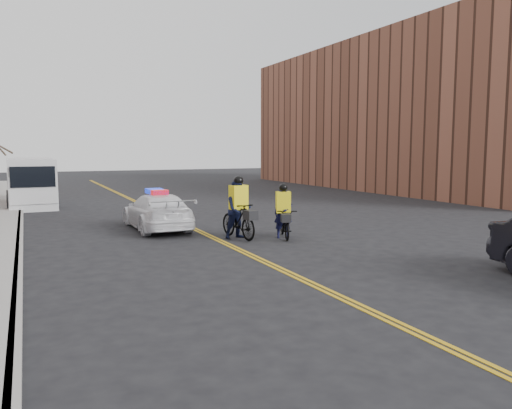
{
  "coord_description": "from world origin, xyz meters",
  "views": [
    {
      "loc": [
        -5.74,
        -12.78,
        3.02
      ],
      "look_at": [
        0.76,
        1.23,
        1.3
      ],
      "focal_mm": 35.0,
      "sensor_mm": 36.0,
      "label": 1
    }
  ],
  "objects": [
    {
      "name": "ground",
      "position": [
        0.0,
        0.0,
        0.0
      ],
      "size": [
        120.0,
        120.0,
        0.0
      ],
      "primitive_type": "plane",
      "color": "black",
      "rests_on": "ground"
    },
    {
      "name": "center_line_left",
      "position": [
        -0.08,
        8.0,
        0.01
      ],
      "size": [
        0.1,
        60.0,
        0.01
      ],
      "primitive_type": "cube",
      "color": "gold",
      "rests_on": "ground"
    },
    {
      "name": "center_line_right",
      "position": [
        0.08,
        8.0,
        0.01
      ],
      "size": [
        0.1,
        60.0,
        0.01
      ],
      "primitive_type": "cube",
      "color": "gold",
      "rests_on": "ground"
    },
    {
      "name": "curb",
      "position": [
        -6.0,
        8.0,
        0.07
      ],
      "size": [
        0.2,
        60.0,
        0.15
      ],
      "primitive_type": "cube",
      "color": "#989590",
      "rests_on": "ground"
    },
    {
      "name": "building_across",
      "position": [
        22.0,
        18.0,
        5.5
      ],
      "size": [
        12.0,
        30.0,
        11.0
      ],
      "primitive_type": "cube",
      "color": "brown",
      "rests_on": "ground"
    },
    {
      "name": "police_cruiser",
      "position": [
        -1.29,
        5.71,
        0.68
      ],
      "size": [
        1.96,
        4.69,
        1.51
      ],
      "rotation": [
        0.0,
        0.0,
        3.15
      ],
      "color": "white",
      "rests_on": "ground"
    },
    {
      "name": "cargo_van",
      "position": [
        -5.49,
        16.05,
        1.24
      ],
      "size": [
        2.49,
        6.12,
        2.53
      ],
      "rotation": [
        0.0,
        0.0,
        0.03
      ],
      "color": "silver",
      "rests_on": "ground"
    },
    {
      "name": "cyclist_near",
      "position": [
        2.17,
        2.09,
        0.65
      ],
      "size": [
        1.27,
        2.01,
        1.86
      ],
      "rotation": [
        0.0,
        0.0,
        -0.35
      ],
      "color": "black",
      "rests_on": "ground"
    },
    {
      "name": "cyclist_far",
      "position": [
        0.75,
        2.61,
        0.84
      ],
      "size": [
        1.04,
        2.17,
        2.13
      ],
      "rotation": [
        0.0,
        0.0,
        0.14
      ],
      "color": "black",
      "rests_on": "ground"
    }
  ]
}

